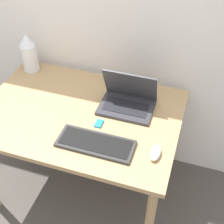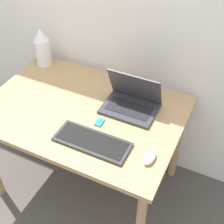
{
  "view_description": "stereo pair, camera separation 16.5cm",
  "coord_description": "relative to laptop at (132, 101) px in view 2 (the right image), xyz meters",
  "views": [
    {
      "loc": [
        0.6,
        -0.82,
        1.92
      ],
      "look_at": [
        0.21,
        0.35,
        0.82
      ],
      "focal_mm": 50.0,
      "sensor_mm": 36.0,
      "label": 1
    },
    {
      "loc": [
        0.75,
        -0.76,
        1.92
      ],
      "look_at": [
        0.21,
        0.35,
        0.82
      ],
      "focal_mm": 50.0,
      "sensor_mm": 36.0,
      "label": 2
    }
  ],
  "objects": [
    {
      "name": "mp3_player",
      "position": [
        -0.11,
        -0.2,
        -0.05
      ],
      "size": [
        0.04,
        0.06,
        0.01
      ],
      "color": "#1E7FB7",
      "rests_on": "desk"
    },
    {
      "name": "laptop",
      "position": [
        0.0,
        0.0,
        0.0
      ],
      "size": [
        0.31,
        0.23,
        0.23
      ],
      "color": "#333338",
      "rests_on": "desk"
    },
    {
      "name": "mouse",
      "position": [
        0.24,
        -0.32,
        -0.03
      ],
      "size": [
        0.05,
        0.11,
        0.03
      ],
      "color": "silver",
      "rests_on": "desk"
    },
    {
      "name": "keyboard",
      "position": [
        -0.07,
        -0.35,
        -0.04
      ],
      "size": [
        0.4,
        0.16,
        0.02
      ],
      "color": "#2D2D2D",
      "rests_on": "desk"
    },
    {
      "name": "desk",
      "position": [
        -0.25,
        -0.14,
        -0.14
      ],
      "size": [
        1.16,
        0.79,
        0.72
      ],
      "color": "tan",
      "rests_on": "ground_plane"
    },
    {
      "name": "vase",
      "position": [
        -0.73,
        0.17,
        0.08
      ],
      "size": [
        0.1,
        0.1,
        0.26
      ],
      "color": "white",
      "rests_on": "desk"
    }
  ]
}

